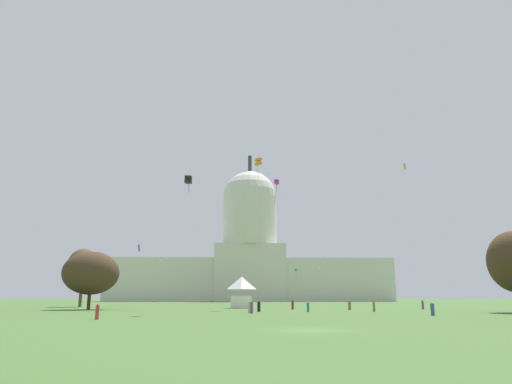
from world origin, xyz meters
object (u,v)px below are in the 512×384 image
object	(u,v)px
tree_west_near	(91,273)
kite_white_low	(161,261)
capitol_building	(250,256)
tree_west_far	(83,265)
person_purple_lawn_far_left	(252,308)
kite_violet_low	(139,248)
person_denim_mid_left	(432,309)
person_tan_near_tent	(249,308)
kite_gold_mid	(405,166)
person_black_back_left	(259,307)
person_teal_deep_crowd	(308,307)
person_olive_front_center	(374,307)
kite_magenta_mid	(277,183)
event_tent	(242,292)
kite_orange_mid	(258,162)
kite_green_low	(296,271)
person_olive_mid_right	(350,305)
person_purple_aisle_center	(423,305)
kite_lime_low	(325,259)
person_maroon_edge_east	(293,305)
person_red_mid_center	(97,312)
kite_black_mid	(188,180)
kite_yellow_low	(319,267)

from	to	relation	value
tree_west_near	kite_white_low	distance (m)	108.61
capitol_building	tree_west_far	bearing A→B (deg)	-109.49
person_purple_lawn_far_left	kite_violet_low	xyz separation A→B (m)	(-20.71, 24.03, 10.48)
person_denim_mid_left	kite_white_low	size ratio (longest dim) A/B	0.46
person_tan_near_tent	kite_gold_mid	distance (m)	62.82
tree_west_far	person_black_back_left	world-z (taller)	tree_west_far
person_tan_near_tent	person_teal_deep_crowd	bearing A→B (deg)	-179.58
person_teal_deep_crowd	person_olive_front_center	xyz separation A→B (m)	(10.04, 0.08, 0.04)
kite_magenta_mid	event_tent	bearing A→B (deg)	-36.04
event_tent	person_teal_deep_crowd	xyz separation A→B (m)	(9.81, -23.58, -2.47)
tree_west_far	person_teal_deep_crowd	distance (m)	58.87
kite_orange_mid	kite_green_low	distance (m)	85.56
capitol_building	person_denim_mid_left	world-z (taller)	capitol_building
person_olive_mid_right	kite_green_low	world-z (taller)	kite_green_low
tree_west_near	kite_magenta_mid	distance (m)	36.89
person_purple_aisle_center	kite_white_low	size ratio (longest dim) A/B	0.47
kite_green_low	person_purple_lawn_far_left	bearing A→B (deg)	-34.50
kite_green_low	kite_magenta_mid	bearing A→B (deg)	-32.96
person_tan_near_tent	kite_lime_low	world-z (taller)	kite_lime_low
person_black_back_left	kite_violet_low	world-z (taller)	kite_violet_low
person_maroon_edge_east	person_denim_mid_left	distance (m)	32.28
tree_west_near	kite_green_low	size ratio (longest dim) A/B	3.42
event_tent	kite_magenta_mid	bearing A→B (deg)	-72.05
person_olive_front_center	kite_white_low	size ratio (longest dim) A/B	0.45
tree_west_far	kite_violet_low	xyz separation A→B (m)	(16.20, -18.59, 2.15)
person_tan_near_tent	kite_gold_mid	world-z (taller)	kite_gold_mid
person_tan_near_tent	person_purple_aisle_center	bearing A→B (deg)	-171.05
kite_orange_mid	person_teal_deep_crowd	bearing A→B (deg)	-173.09
kite_magenta_mid	kite_white_low	bearing A→B (deg)	-34.36
kite_gold_mid	kite_orange_mid	size ratio (longest dim) A/B	0.34
person_black_back_left	person_olive_front_center	size ratio (longest dim) A/B	1.04
person_black_back_left	kite_magenta_mid	xyz separation A→B (m)	(3.13, 2.79, 20.19)
person_black_back_left	person_denim_mid_left	world-z (taller)	person_black_back_left
person_red_mid_center	kite_lime_low	size ratio (longest dim) A/B	1.20
kite_black_mid	person_black_back_left	bearing A→B (deg)	-43.69
capitol_building	person_denim_mid_left	bearing A→B (deg)	-83.66
kite_black_mid	kite_gold_mid	xyz separation A→B (m)	(46.81, 43.43, 14.57)
tree_west_far	person_purple_aisle_center	distance (m)	72.59
kite_violet_low	kite_black_mid	bearing A→B (deg)	38.72
kite_gold_mid	kite_lime_low	xyz separation A→B (m)	(-6.77, 70.37, -16.56)
person_maroon_edge_east	kite_yellow_low	size ratio (longest dim) A/B	1.52
person_denim_mid_left	kite_magenta_mid	distance (m)	32.38
person_red_mid_center	kite_green_low	bearing A→B (deg)	-106.75
tree_west_near	person_olive_front_center	distance (m)	49.04
person_maroon_edge_east	kite_orange_mid	bearing A→B (deg)	21.84
person_purple_lawn_far_left	person_purple_aisle_center	world-z (taller)	person_purple_lawn_far_left
person_red_mid_center	kite_lime_low	distance (m)	137.44
kite_magenta_mid	person_purple_lawn_far_left	bearing A→B (deg)	104.88
person_maroon_edge_east	capitol_building	bearing A→B (deg)	-74.61
kite_gold_mid	tree_west_near	bearing A→B (deg)	55.80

